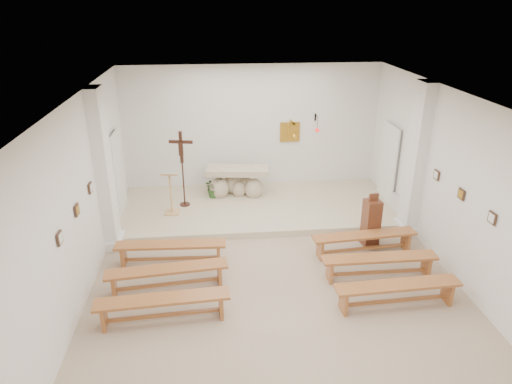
{
  "coord_description": "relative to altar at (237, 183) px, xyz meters",
  "views": [
    {
      "loc": [
        -1.1,
        -7.15,
        5.09
      ],
      "look_at": [
        -0.23,
        1.6,
        1.32
      ],
      "focal_mm": 32.0,
      "sensor_mm": 36.0,
      "label": 1
    }
  ],
  "objects": [
    {
      "name": "bench_right_third",
      "position": [
        2.53,
        -4.97,
        -0.12
      ],
      "size": [
        2.26,
        0.46,
        0.48
      ],
      "rotation": [
        0.0,
        0.0,
        0.05
      ],
      "color": "#AF6232",
      "rests_on": "ground"
    },
    {
      "name": "crucifix_stand",
      "position": [
        -1.38,
        -0.56,
        0.81
      ],
      "size": [
        0.59,
        0.26,
        1.96
      ],
      "rotation": [
        0.0,
        0.0,
        -0.2
      ],
      "color": "#391E12",
      "rests_on": "sanctuary_platform"
    },
    {
      "name": "wall_left",
      "position": [
        -3.0,
        -4.22,
        1.27
      ],
      "size": [
        0.02,
        10.0,
        3.5
      ],
      "primitive_type": "cube",
      "color": "silver",
      "rests_on": "ground"
    },
    {
      "name": "potted_plant",
      "position": [
        -0.62,
        -0.1,
        -0.05
      ],
      "size": [
        0.65,
        0.63,
        0.55
      ],
      "primitive_type": "imported",
      "rotation": [
        0.0,
        0.0,
        0.58
      ],
      "color": "#285120",
      "rests_on": "sanctuary_platform"
    },
    {
      "name": "gold_wall_relief",
      "position": [
        1.54,
        0.74,
        1.17
      ],
      "size": [
        0.55,
        0.04,
        0.55
      ],
      "primitive_type": "cube",
      "color": "gold",
      "rests_on": "wall_back"
    },
    {
      "name": "altar",
      "position": [
        0.0,
        0.0,
        0.0
      ],
      "size": [
        1.71,
        0.84,
        0.85
      ],
      "rotation": [
        0.0,
        0.0,
        -0.12
      ],
      "color": "beige",
      "rests_on": "sanctuary_platform"
    },
    {
      "name": "station_frame_right_front",
      "position": [
        3.96,
        -5.02,
        1.24
      ],
      "size": [
        0.03,
        0.2,
        0.2
      ],
      "primitive_type": "cube",
      "color": "#3F281B",
      "rests_on": "wall_right"
    },
    {
      "name": "sanctuary_lamp",
      "position": [
        2.24,
        0.48,
        1.33
      ],
      "size": [
        0.11,
        0.36,
        0.44
      ],
      "color": "black",
      "rests_on": "wall_back"
    },
    {
      "name": "ground",
      "position": [
        0.49,
        -4.22,
        -0.48
      ],
      "size": [
        7.0,
        10.0,
        0.0
      ],
      "primitive_type": "cube",
      "color": "tan",
      "rests_on": "ground"
    },
    {
      "name": "station_frame_right_rear",
      "position": [
        3.96,
        -3.02,
        1.24
      ],
      "size": [
        0.03,
        0.2,
        0.2
      ],
      "primitive_type": "cube",
      "color": "#3F281B",
      "rests_on": "wall_right"
    },
    {
      "name": "donation_pedestal",
      "position": [
        2.79,
        -2.74,
        0.07
      ],
      "size": [
        0.37,
        0.37,
        1.23
      ],
      "rotation": [
        0.0,
        0.0,
        0.14
      ],
      "color": "#5B2D1A",
      "rests_on": "ground"
    },
    {
      "name": "bench_right_second",
      "position": [
        2.53,
        -4.05,
        -0.12
      ],
      "size": [
        2.25,
        0.36,
        0.48
      ],
      "rotation": [
        0.0,
        0.0,
        -0.0
      ],
      "color": "#AF6232",
      "rests_on": "ground"
    },
    {
      "name": "sanctuary_platform",
      "position": [
        0.49,
        -0.72,
        -0.4
      ],
      "size": [
        6.98,
        3.0,
        0.15
      ],
      "primitive_type": "cube",
      "color": "#C0B194",
      "rests_on": "ground"
    },
    {
      "name": "wall_right",
      "position": [
        3.98,
        -4.22,
        1.27
      ],
      "size": [
        0.02,
        10.0,
        3.5
      ],
      "primitive_type": "cube",
      "color": "silver",
      "rests_on": "ground"
    },
    {
      "name": "radiator_left",
      "position": [
        -2.94,
        -1.52,
        -0.21
      ],
      "size": [
        0.1,
        0.85,
        0.52
      ],
      "primitive_type": "cube",
      "color": "silver",
      "rests_on": "ground"
    },
    {
      "name": "wall_back",
      "position": [
        0.49,
        0.77,
        1.27
      ],
      "size": [
        7.0,
        0.02,
        3.5
      ],
      "primitive_type": "cube",
      "color": "silver",
      "rests_on": "ground"
    },
    {
      "name": "pilaster_left",
      "position": [
        -2.88,
        -2.22,
        1.27
      ],
      "size": [
        0.26,
        0.55,
        3.5
      ],
      "primitive_type": "cube",
      "color": "white",
      "rests_on": "ground"
    },
    {
      "name": "station_frame_left_mid",
      "position": [
        -2.98,
        -4.02,
        1.24
      ],
      "size": [
        0.03,
        0.2,
        0.2
      ],
      "primitive_type": "cube",
      "color": "#3F281B",
      "rests_on": "wall_left"
    },
    {
      "name": "pilaster_right",
      "position": [
        3.86,
        -2.22,
        1.27
      ],
      "size": [
        0.26,
        0.55,
        3.5
      ],
      "primitive_type": "cube",
      "color": "white",
      "rests_on": "ground"
    },
    {
      "name": "bench_left_front",
      "position": [
        -1.54,
        -3.13,
        -0.12
      ],
      "size": [
        2.26,
        0.46,
        0.48
      ],
      "rotation": [
        0.0,
        0.0,
        -0.05
      ],
      "color": "#AF6232",
      "rests_on": "ground"
    },
    {
      "name": "station_frame_left_front",
      "position": [
        -2.98,
        -5.02,
        1.24
      ],
      "size": [
        0.03,
        0.2,
        0.2
      ],
      "primitive_type": "cube",
      "color": "#3F281B",
      "rests_on": "wall_left"
    },
    {
      "name": "lectern",
      "position": [
        -1.67,
        -1.02,
        0.23
      ],
      "size": [
        0.42,
        0.36,
        1.13
      ],
      "rotation": [
        0.0,
        0.0,
        -0.05
      ],
      "color": "tan",
      "rests_on": "sanctuary_platform"
    },
    {
      "name": "bench_left_third",
      "position": [
        -1.54,
        -4.97,
        -0.12
      ],
      "size": [
        2.27,
        0.5,
        0.48
      ],
      "rotation": [
        0.0,
        0.0,
        0.07
      ],
      "color": "#AF6232",
      "rests_on": "ground"
    },
    {
      "name": "station_frame_right_mid",
      "position": [
        3.96,
        -4.02,
        1.24
      ],
      "size": [
        0.03,
        0.2,
        0.2
      ],
      "primitive_type": "cube",
      "color": "#3F281B",
      "rests_on": "wall_right"
    },
    {
      "name": "radiator_right",
      "position": [
        3.92,
        -1.52,
        -0.21
      ],
      "size": [
        0.1,
        0.85,
        0.52
      ],
      "primitive_type": "cube",
      "color": "silver",
      "rests_on": "ground"
    },
    {
      "name": "station_frame_left_rear",
      "position": [
        -2.98,
        -3.02,
        1.24
      ],
      "size": [
        0.03,
        0.2,
        0.2
      ],
      "primitive_type": "cube",
      "color": "#3F281B",
      "rests_on": "wall_left"
    },
    {
      "name": "bench_right_front",
      "position": [
        2.53,
        -3.13,
        -0.12
      ],
      "size": [
        2.27,
        0.55,
        0.48
      ],
      "rotation": [
        0.0,
        0.0,
        0.08
      ],
      "color": "#AF6232",
      "rests_on": "ground"
    },
    {
      "name": "bench_left_second",
      "position": [
        -1.54,
        -4.05,
        -0.12
      ],
      "size": [
        2.27,
        0.58,
        0.48
      ],
      "rotation": [
        0.0,
        0.0,
        0.1
      ],
      "color": "#AF6232",
      "rests_on": "ground"
    },
    {
      "name": "ceiling",
      "position": [
        0.49,
        -4.22,
        3.01
      ],
      "size": [
        7.0,
        10.0,
        0.02
      ],
      "primitive_type": "cube",
      "color": "silver",
      "rests_on": "wall_back"
    }
  ]
}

